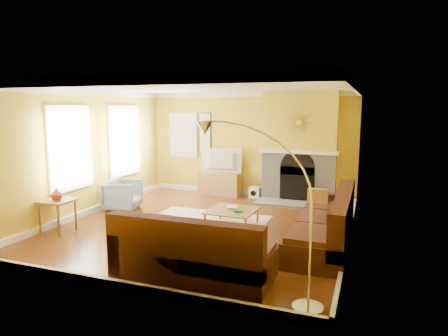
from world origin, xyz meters
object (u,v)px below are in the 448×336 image
at_px(coffee_table, 232,218).
at_px(armchair, 123,195).
at_px(arc_lamp, 260,216).
at_px(media_console, 220,184).
at_px(side_table, 58,216).
at_px(sectional_sofa, 253,220).

relative_size(coffee_table, armchair, 1.19).
bearing_deg(arc_lamp, coffee_table, 115.30).
height_order(media_console, side_table, side_table).
relative_size(sectional_sofa, arc_lamp, 1.77).
relative_size(sectional_sofa, armchair, 5.08).
bearing_deg(sectional_sofa, coffee_table, 127.98).
bearing_deg(side_table, coffee_table, 25.04).
distance_m(coffee_table, arc_lamp, 3.19).
bearing_deg(armchair, sectional_sofa, -123.03).
relative_size(media_console, side_table, 1.81).
xyz_separation_m(coffee_table, media_console, (-1.24, 2.60, 0.13)).
bearing_deg(side_table, armchair, 82.69).
bearing_deg(coffee_table, arc_lamp, -64.70).
xyz_separation_m(sectional_sofa, arc_lamp, (0.63, -1.89, 0.63)).
bearing_deg(armchair, side_table, 159.52).
xyz_separation_m(coffee_table, arc_lamp, (1.31, -2.76, 0.90)).
distance_m(media_console, armchair, 2.70).
bearing_deg(coffee_table, sectional_sofa, -52.02).
distance_m(sectional_sofa, side_table, 3.70).
xyz_separation_m(media_console, armchair, (-1.52, -2.23, 0.04)).
bearing_deg(media_console, armchair, -124.19).
distance_m(side_table, arc_lamp, 4.57).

